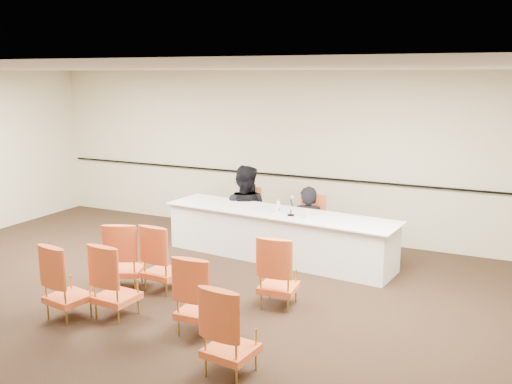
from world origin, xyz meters
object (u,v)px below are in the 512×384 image
(coffee_cup, at_px, (307,214))
(aud_chair_front_right, at_px, (279,271))
(panelist_main_chair, at_px, (308,224))
(water_bottle, at_px, (278,206))
(panelist_main, at_px, (308,233))
(aud_chair_extra, at_px, (231,329))
(panel_table, at_px, (278,235))
(panelist_second_chair, at_px, (244,215))
(panelist_second, at_px, (244,217))
(microphone, at_px, (291,206))
(aud_chair_back_mid, at_px, (116,280))
(aud_chair_back_right, at_px, (200,294))
(drinking_glass, at_px, (277,210))
(aud_chair_back_left, at_px, (68,280))
(aud_chair_front_mid, at_px, (163,257))
(aud_chair_front_left, at_px, (125,255))

(coffee_cup, height_order, aud_chair_front_right, aud_chair_front_right)
(panelist_main_chair, relative_size, water_bottle, 4.47)
(panelist_main, height_order, aud_chair_extra, panelist_main)
(panel_table, bearing_deg, coffee_cup, -15.88)
(panelist_main_chair, xyz_separation_m, panelist_second_chair, (-1.25, 0.12, 0.00))
(panelist_second, xyz_separation_m, microphone, (1.23, -0.83, 0.49))
(aud_chair_back_mid, xyz_separation_m, aud_chair_back_right, (1.15, 0.06, 0.00))
(microphone, bearing_deg, aud_chair_front_right, -87.94)
(panelist_main_chair, xyz_separation_m, panelist_second, (-1.25, 0.12, -0.04))
(microphone, bearing_deg, drinking_glass, 150.53)
(microphone, distance_m, aud_chair_back_mid, 3.03)
(panel_table, relative_size, panelist_second, 2.09)
(aud_chair_front_right, height_order, aud_chair_back_left, same)
(panelist_second, xyz_separation_m, aud_chair_extra, (1.96, -4.19, 0.04))
(aud_chair_back_mid, xyz_separation_m, aud_chair_extra, (1.91, -0.60, 0.00))
(microphone, xyz_separation_m, aud_chair_front_mid, (-1.16, -1.78, -0.46))
(water_bottle, distance_m, aud_chair_front_mid, 2.12)
(panel_table, xyz_separation_m, panelist_main_chair, (0.30, 0.55, 0.09))
(water_bottle, distance_m, aud_chair_back_mid, 3.02)
(panelist_main, height_order, panelist_second_chair, panelist_main)
(panel_table, height_order, panelist_second, panelist_second)
(aud_chair_front_left, bearing_deg, drinking_glass, 32.42)
(water_bottle, height_order, aud_chair_front_left, water_bottle)
(microphone, distance_m, aud_chair_front_left, 2.61)
(panelist_second, xyz_separation_m, aud_chair_back_right, (1.20, -3.53, 0.04))
(water_bottle, relative_size, coffee_cup, 1.53)
(aud_chair_front_left, bearing_deg, panelist_main_chair, 34.86)
(coffee_cup, bearing_deg, aud_chair_front_left, -136.93)
(aud_chair_extra, bearing_deg, aud_chair_back_mid, 168.27)
(panelist_main_chair, bearing_deg, aud_chair_extra, -74.39)
(panelist_second, relative_size, aud_chair_back_left, 1.96)
(drinking_glass, bearing_deg, panel_table, 95.21)
(panelist_main_chair, relative_size, aud_chair_back_left, 1.00)
(aud_chair_back_left, bearing_deg, microphone, 69.91)
(panelist_second, relative_size, water_bottle, 8.76)
(panelist_second, distance_m, drinking_glass, 1.28)
(panelist_second, bearing_deg, aud_chair_front_left, 72.75)
(panelist_second_chair, height_order, water_bottle, water_bottle)
(water_bottle, distance_m, aud_chair_extra, 3.61)
(panel_table, relative_size, aud_chair_back_right, 4.10)
(aud_chair_front_mid, height_order, aud_chair_back_left, same)
(microphone, relative_size, water_bottle, 1.42)
(panelist_second, bearing_deg, panel_table, 137.20)
(microphone, bearing_deg, panel_table, 134.90)
(panelist_second_chair, bearing_deg, water_bottle, -31.67)
(aud_chair_front_mid, bearing_deg, panel_table, 69.28)
(aud_chair_front_left, height_order, aud_chair_back_right, same)
(panelist_main, distance_m, aud_chair_back_right, 3.41)
(panelist_second, bearing_deg, coffee_cup, 141.95)
(microphone, bearing_deg, water_bottle, 145.18)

